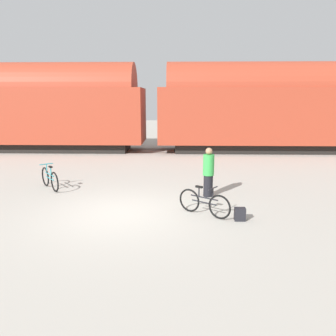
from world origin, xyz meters
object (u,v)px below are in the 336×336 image
backpack (240,214)px  bicycle_teal (50,179)px  person_in_green (208,172)px  bicycle_black (204,203)px  freight_train (151,106)px

backpack → bicycle_teal: bearing=154.6°
bicycle_teal → person_in_green: size_ratio=0.83×
bicycle_black → bicycle_teal: bearing=154.1°
bicycle_black → bicycle_teal: bicycle_teal is taller
bicycle_teal → person_in_green: (5.47, -0.73, 0.42)m
freight_train → bicycle_black: (2.30, -11.17, -2.35)m
freight_train → bicycle_teal: freight_train is taller
bicycle_black → bicycle_teal: size_ratio=1.01×
freight_train → person_in_green: bearing=-74.6°
freight_train → bicycle_teal: (-2.90, -8.65, -2.34)m
bicycle_teal → person_in_green: bearing=-7.6°
freight_train → backpack: size_ratio=152.44×
freight_train → bicycle_teal: 9.41m
person_in_green → backpack: (0.63, -2.16, -0.62)m
freight_train → backpack: bearing=-74.5°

